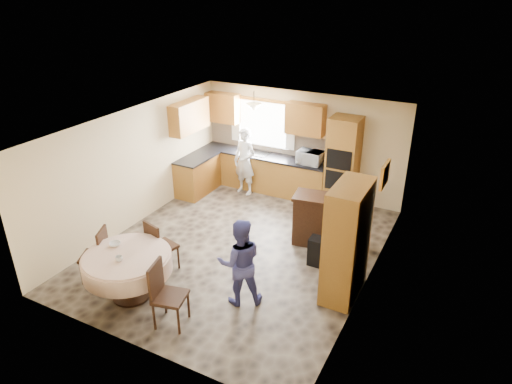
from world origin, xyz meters
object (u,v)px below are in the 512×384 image
object	(u,v)px
sideboard	(328,223)
dining_table	(128,264)
person_sink	(245,161)
cupboard	(347,242)
oven_tower	(343,163)
chair_left	(98,252)
chair_right	(164,291)
chair_back	(158,244)
person_dining	(240,262)

from	to	relation	value
sideboard	dining_table	distance (m)	3.85
sideboard	person_sink	bearing A→B (deg)	143.64
sideboard	cupboard	xyz separation A→B (m)	(0.76, -1.33, 0.51)
oven_tower	person_sink	distance (m)	2.34
oven_tower	cupboard	bearing A→B (deg)	-70.98
chair_left	cupboard	bearing A→B (deg)	88.01
sideboard	dining_table	xyz separation A→B (m)	(-2.34, -3.06, 0.15)
sideboard	chair_right	world-z (taller)	chair_right
sideboard	cupboard	size ratio (longest dim) A/B	0.68
oven_tower	chair_back	bearing A→B (deg)	-117.07
person_sink	chair_right	bearing A→B (deg)	-65.91
cupboard	dining_table	size ratio (longest dim) A/B	1.39
cupboard	person_sink	xyz separation A→B (m)	(-3.37, 2.71, -0.17)
person_sink	person_dining	distance (m)	4.19
chair_right	person_sink	bearing A→B (deg)	1.11
chair_back	chair_left	bearing A→B (deg)	56.23
cupboard	chair_back	world-z (taller)	cupboard
dining_table	person_dining	bearing A→B (deg)	23.84
sideboard	chair_back	world-z (taller)	chair_back
sideboard	person_sink	xyz separation A→B (m)	(-2.61, 1.38, 0.34)
chair_back	cupboard	bearing A→B (deg)	-149.02
cupboard	chair_right	distance (m)	2.96
sideboard	person_sink	size ratio (longest dim) A/B	0.83
oven_tower	chair_left	bearing A→B (deg)	-120.98
chair_back	person_sink	distance (m)	3.65
chair_right	person_dining	xyz separation A→B (m)	(0.75, 0.98, 0.16)
cupboard	chair_left	size ratio (longest dim) A/B	2.00
sideboard	chair_left	xyz separation A→B (m)	(-3.14, -2.93, 0.06)
chair_back	person_dining	world-z (taller)	person_dining
cupboard	chair_left	world-z (taller)	cupboard
chair_right	person_sink	distance (m)	4.84
cupboard	person_sink	distance (m)	4.33
chair_right	person_dining	distance (m)	1.25
cupboard	person_dining	distance (m)	1.75
cupboard	sideboard	bearing A→B (deg)	119.68
dining_table	chair_right	world-z (taller)	chair_right
dining_table	chair_right	bearing A→B (deg)	-14.53
sideboard	dining_table	size ratio (longest dim) A/B	0.95
dining_table	person_sink	world-z (taller)	person_sink
oven_tower	dining_table	xyz separation A→B (m)	(-2.03, -4.83, -0.42)
oven_tower	sideboard	bearing A→B (deg)	-80.02
chair_right	sideboard	bearing A→B (deg)	-36.41
oven_tower	person_sink	bearing A→B (deg)	-170.37
chair_left	chair_right	world-z (taller)	chair_right
sideboard	person_sink	world-z (taller)	person_sink
oven_tower	chair_right	size ratio (longest dim) A/B	2.00
dining_table	person_sink	xyz separation A→B (m)	(-0.27, 4.44, 0.19)
chair_left	chair_back	size ratio (longest dim) A/B	0.99
chair_left	person_sink	distance (m)	4.35
oven_tower	dining_table	distance (m)	5.26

